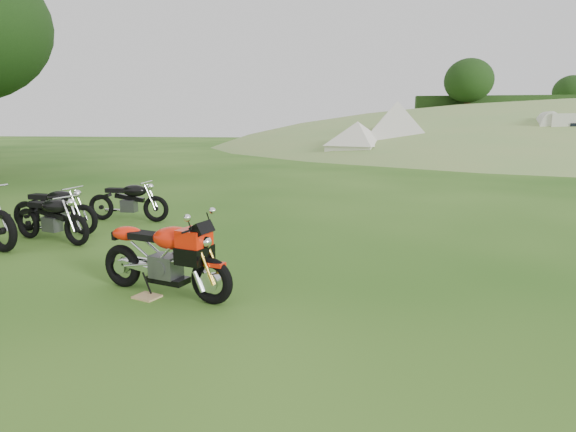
% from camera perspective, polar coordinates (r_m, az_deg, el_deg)
% --- Properties ---
extents(ground, '(120.00, 120.00, 0.00)m').
position_cam_1_polar(ground, '(5.64, -4.12, -9.87)').
color(ground, '#1C4A10').
rests_on(ground, ground).
extents(sport_motorcycle, '(1.82, 0.95, 1.06)m').
position_cam_1_polar(sport_motorcycle, '(5.81, -14.50, -4.08)').
color(sport_motorcycle, red).
rests_on(sport_motorcycle, ground).
extents(plywood_board, '(0.35, 0.31, 0.02)m').
position_cam_1_polar(plywood_board, '(5.92, -16.37, -9.16)').
color(plywood_board, tan).
rests_on(plywood_board, ground).
extents(vintage_moto_a, '(1.71, 0.87, 0.88)m').
position_cam_1_polar(vintage_moto_a, '(9.07, -26.30, -0.09)').
color(vintage_moto_a, black).
rests_on(vintage_moto_a, ground).
extents(vintage_moto_c, '(1.80, 0.63, 0.93)m').
position_cam_1_polar(vintage_moto_c, '(9.79, -26.00, 0.83)').
color(vintage_moto_c, black).
rests_on(vintage_moto_c, ground).
extents(vintage_moto_d, '(1.70, 0.42, 0.89)m').
position_cam_1_polar(vintage_moto_d, '(10.41, -18.45, 1.82)').
color(vintage_moto_d, black).
rests_on(vintage_moto_d, ground).
extents(tent_left, '(3.44, 3.44, 2.26)m').
position_cam_1_polar(tent_left, '(26.54, 8.21, 9.03)').
color(tent_left, silver).
rests_on(tent_left, ground).
extents(tent_mid, '(3.49, 3.49, 2.95)m').
position_cam_1_polar(tent_mid, '(28.04, 12.70, 9.68)').
color(tent_mid, beige).
rests_on(tent_mid, ground).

